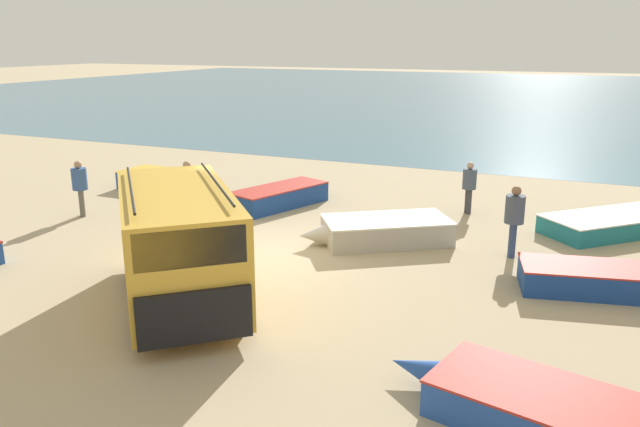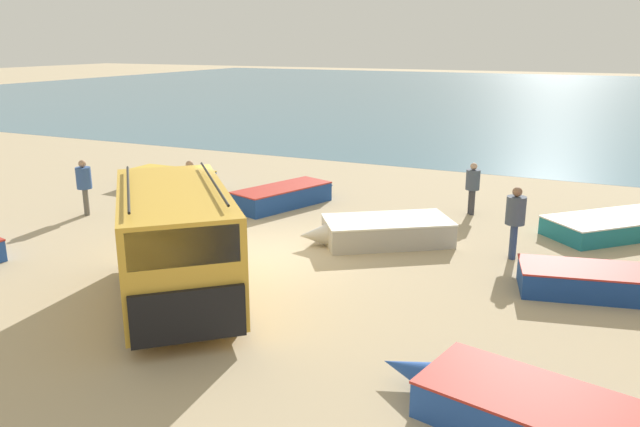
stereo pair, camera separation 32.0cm
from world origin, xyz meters
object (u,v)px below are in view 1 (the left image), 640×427
Objects in this scene: fishing_rowboat_6 at (605,280)px; fisherman_1 at (188,185)px; fisherman_0 at (469,183)px; fishing_rowboat_0 at (283,196)px; fishing_rowboat_2 at (620,223)px; parked_van at (178,242)px; fisherman_2 at (514,215)px; fisherman_3 at (80,183)px; fishing_rowboat_4 at (572,420)px; fishing_rowboat_3 at (167,180)px; fishing_rowboat_5 at (382,231)px.

fisherman_1 is (-11.32, 1.12, 0.76)m from fishing_rowboat_6.
fishing_rowboat_0 is at bearing 162.42° from fisherman_0.
fishing_rowboat_2 is 1.10× the size of fishing_rowboat_6.
fishing_rowboat_6 is at bearing -84.94° from fisherman_0.
fisherman_1 is (-7.45, -4.01, 0.09)m from fisherman_0.
parked_van reaches higher than fisherman_0.
fisherman_2 reaches higher than fishing_rowboat_0.
fishing_rowboat_6 is 6.46m from fisherman_0.
parked_van is 1.14× the size of fishing_rowboat_2.
fishing_rowboat_2 is 4.92m from fishing_rowboat_6.
fisherman_0 reaches higher than fishing_rowboat_6.
fishing_rowboat_0 is 0.94× the size of fishing_rowboat_2.
fishing_rowboat_0 is 2.41× the size of fisherman_3.
parked_van is 7.96m from fishing_rowboat_0.
fishing_rowboat_4 is at bearing -106.66° from fishing_rowboat_6.
fisherman_0 is at bearing 131.98° from fishing_rowboat_2.
fishing_rowboat_3 is 17.01m from fishing_rowboat_4.
fisherman_2 reaches higher than fishing_rowboat_6.
fishing_rowboat_4 is at bearing -139.28° from fishing_rowboat_2.
fisherman_2 reaches higher than fisherman_0.
fisherman_1 is at bearing 176.28° from fisherman_0.
fisherman_0 is at bearing 114.42° from parked_van.
fishing_rowboat_4 is at bearing 51.86° from fisherman_1.
fisherman_3 reaches higher than fishing_rowboat_3.
fishing_rowboat_2 is 12.32m from fisherman_1.
fisherman_2 is (-2.48, -3.35, 0.80)m from fishing_rowboat_2.
fisherman_0 is (-3.47, 10.79, 0.67)m from fishing_rowboat_4.
fishing_rowboat_5 is 2.29× the size of fisherman_3.
fishing_rowboat_0 reaches higher than fishing_rowboat_4.
parked_van reaches higher than fishing_rowboat_3.
fishing_rowboat_2 is 1.15× the size of fishing_rowboat_3.
parked_van is at bearing -165.37° from fishing_rowboat_6.
fisherman_3 reaches higher than fisherman_0.
fishing_rowboat_6 is 11.41m from fisherman_1.
parked_van is at bearing -177.69° from fishing_rowboat_2.
fisherman_3 reaches higher than fishing_rowboat_4.
fisherman_2 is at bearing -10.40° from fishing_rowboat_3.
fisherman_0 is at bearing -75.56° from fisherman_2.
fisherman_3 is (-4.97, -3.59, 0.70)m from fishing_rowboat_0.
fishing_rowboat_5 is (-4.98, 6.98, 0.04)m from fishing_rowboat_4.
fishing_rowboat_6 is at bearing -91.54° from fishing_rowboat_0.
fishing_rowboat_2 is 1.12× the size of fishing_rowboat_5.
fishing_rowboat_4 is 2.83× the size of fisherman_2.
fisherman_1 reaches higher than fishing_rowboat_2.
parked_van is 2.85× the size of fisherman_1.
fishing_rowboat_3 is 4.29m from fisherman_1.
fisherman_0 reaches higher than fishing_rowboat_0.
fishing_rowboat_5 is 4.15m from fisherman_0.
fisherman_1 reaches higher than fishing_rowboat_3.
parked_van is at bearing 105.24° from fisherman_3.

